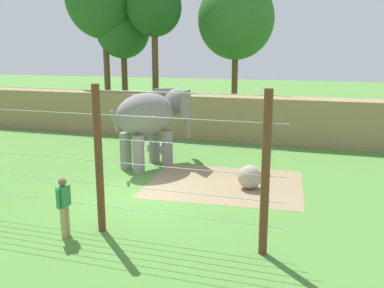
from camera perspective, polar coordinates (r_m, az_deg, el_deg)
ground_plane at (r=14.88m, az=-6.15°, el=-6.87°), size 120.00×120.00×0.00m
dirt_patch at (r=16.01m, az=4.50°, el=-5.40°), size 6.13×5.07×0.01m
embankment_wall at (r=23.92m, az=3.58°, el=3.67°), size 36.00×1.80×2.46m
elephant at (r=18.08m, az=-5.47°, el=3.75°), size 2.96×4.07×3.28m
enrichment_ball at (r=15.44m, az=7.88°, el=-4.48°), size 0.88×0.88×0.88m
cable_fence at (r=11.61m, az=-12.62°, el=-2.07°), size 10.02×0.21×4.11m
zookeeper at (r=11.80m, az=-17.07°, el=-7.89°), size 0.23×0.58×1.67m
water_tub at (r=21.20m, az=-4.71°, el=-0.40°), size 1.10×1.10×0.35m
tree_far_left at (r=31.86m, az=-9.40°, el=14.99°), size 3.89×3.89×8.45m
tree_left_of_centre at (r=29.80m, az=-5.19°, el=17.91°), size 3.73×3.73×9.77m
tree_right_of_centre at (r=31.16m, az=6.02°, el=16.55°), size 5.43×5.43×9.98m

